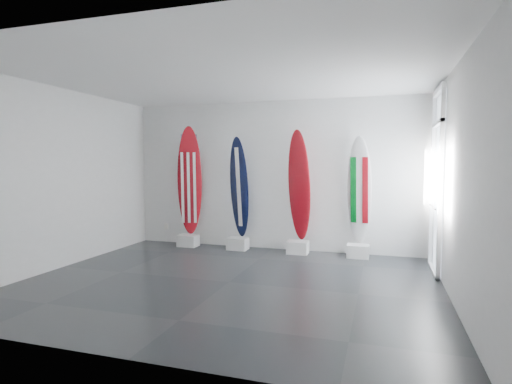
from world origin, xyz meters
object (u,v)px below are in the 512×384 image
(surfboard_navy, at_px, (239,187))
(surfboard_swiss, at_px, (299,186))
(surfboard_usa, at_px, (190,181))
(surfboard_italy, at_px, (359,190))

(surfboard_navy, xyz_separation_m, surfboard_swiss, (1.24, 0.00, 0.06))
(surfboard_usa, relative_size, surfboard_italy, 1.13)
(surfboard_usa, height_order, surfboard_navy, surfboard_usa)
(surfboard_swiss, bearing_deg, surfboard_italy, 19.77)
(surfboard_navy, distance_m, surfboard_italy, 2.37)
(surfboard_navy, height_order, surfboard_swiss, surfboard_swiss)
(surfboard_italy, bearing_deg, surfboard_swiss, -168.26)
(surfboard_usa, relative_size, surfboard_navy, 1.11)
(surfboard_swiss, xyz_separation_m, surfboard_italy, (1.14, 0.00, -0.07))
(surfboard_usa, bearing_deg, surfboard_navy, -16.50)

